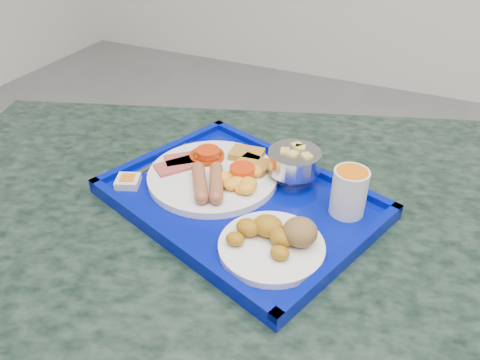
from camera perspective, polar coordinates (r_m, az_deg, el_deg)
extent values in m
cylinder|color=gray|center=(1.15, -1.70, -18.77)|extent=(0.11, 0.11, 0.70)
cube|color=black|center=(0.89, -2.10, -4.30)|extent=(1.43, 1.18, 0.04)
cube|color=#030E8C|center=(0.87, 0.00, -2.60)|extent=(0.56, 0.48, 0.02)
cube|color=#030E8C|center=(0.97, 6.80, 2.32)|extent=(0.45, 0.17, 0.01)
cube|color=#030E8C|center=(0.78, -8.52, -6.98)|extent=(0.45, 0.17, 0.01)
cube|color=#030E8C|center=(0.76, 12.62, -8.88)|extent=(0.13, 0.33, 0.01)
cube|color=#030E8C|center=(1.01, -9.37, 3.51)|extent=(0.13, 0.33, 0.01)
cylinder|color=white|center=(0.92, -3.32, 0.51)|extent=(0.25, 0.25, 0.01)
cube|color=#C24D4F|center=(0.95, -6.53, 2.57)|extent=(0.10, 0.09, 0.01)
cube|color=#C24D4F|center=(0.94, -7.62, 1.75)|extent=(0.09, 0.10, 0.01)
cylinder|color=#B13307|center=(0.96, -4.05, 2.94)|extent=(0.07, 0.07, 0.01)
sphere|color=#B13307|center=(0.94, -4.08, 2.88)|extent=(0.01, 0.01, 0.01)
sphere|color=#B13307|center=(0.95, -5.42, 3.18)|extent=(0.01, 0.01, 0.01)
sphere|color=#B13307|center=(0.97, -4.33, 3.98)|extent=(0.01, 0.01, 0.01)
sphere|color=#B13307|center=(0.96, -3.59, 3.55)|extent=(0.01, 0.01, 0.01)
sphere|color=#B13307|center=(0.97, -2.73, 3.73)|extent=(0.01, 0.01, 0.01)
sphere|color=#B13307|center=(0.94, -2.78, 2.75)|extent=(0.01, 0.01, 0.01)
sphere|color=#B13307|center=(0.97, -4.13, 3.66)|extent=(0.01, 0.01, 0.01)
sphere|color=#B13307|center=(0.93, -3.56, 2.54)|extent=(0.01, 0.01, 0.01)
sphere|color=#B13307|center=(0.95, -2.53, 3.32)|extent=(0.01, 0.01, 0.01)
sphere|color=#B13307|center=(0.97, -4.25, 3.85)|extent=(0.01, 0.01, 0.01)
sphere|color=#B13307|center=(0.94, -5.29, 2.78)|extent=(0.01, 0.01, 0.01)
cube|color=#C28230|center=(0.96, 0.83, 3.20)|extent=(0.07, 0.06, 0.01)
cube|color=#C28230|center=(0.92, 1.77, 1.88)|extent=(0.07, 0.06, 0.01)
cylinder|color=brown|center=(0.87, -4.92, -0.27)|extent=(0.07, 0.10, 0.03)
cylinder|color=brown|center=(0.86, -2.90, -0.28)|extent=(0.07, 0.10, 0.03)
ellipsoid|color=#F6A129|center=(0.87, -0.33, -0.22)|extent=(0.03, 0.03, 0.02)
ellipsoid|color=#F6A129|center=(0.86, -1.13, -0.56)|extent=(0.03, 0.03, 0.02)
ellipsoid|color=#F6A129|center=(0.86, 0.99, -0.43)|extent=(0.03, 0.03, 0.02)
ellipsoid|color=#F6A129|center=(0.85, 0.77, -0.95)|extent=(0.03, 0.03, 0.02)
ellipsoid|color=#F6A129|center=(0.88, -2.11, 0.29)|extent=(0.03, 0.03, 0.02)
ellipsoid|color=#F6A129|center=(0.85, 0.10, -1.19)|extent=(0.02, 0.02, 0.01)
ellipsoid|color=#F6A129|center=(0.90, 1.87, 1.10)|extent=(0.03, 0.03, 0.02)
ellipsoid|color=#F6A129|center=(0.86, -1.07, -0.50)|extent=(0.03, 0.03, 0.02)
ellipsoid|color=#F6A129|center=(0.89, -0.47, 0.72)|extent=(0.03, 0.03, 0.02)
ellipsoid|color=#F6A129|center=(0.90, 1.10, 1.16)|extent=(0.03, 0.03, 0.02)
cylinder|color=red|center=(0.95, -3.95, 3.36)|extent=(0.05, 0.05, 0.01)
cylinder|color=red|center=(0.89, 0.27, 1.21)|extent=(0.05, 0.05, 0.01)
cylinder|color=white|center=(0.76, 3.85, -8.14)|extent=(0.17, 0.17, 0.01)
ellipsoid|color=#9D6812|center=(0.72, 4.88, -8.84)|extent=(0.03, 0.03, 0.02)
ellipsoid|color=#9D6812|center=(0.75, 5.11, -6.99)|extent=(0.04, 0.03, 0.03)
ellipsoid|color=#9D6812|center=(0.76, 3.42, -5.60)|extent=(0.05, 0.04, 0.03)
ellipsoid|color=#9D6812|center=(0.76, 0.99, -5.79)|extent=(0.04, 0.03, 0.03)
ellipsoid|color=#9D6812|center=(0.75, -0.61, -7.19)|extent=(0.03, 0.03, 0.02)
ellipsoid|color=brown|center=(0.75, 7.32, -6.29)|extent=(0.06, 0.06, 0.04)
cylinder|color=silver|center=(0.92, 6.46, 0.01)|extent=(0.06, 0.06, 0.01)
cylinder|color=silver|center=(0.91, 6.52, 0.72)|extent=(0.02, 0.02, 0.02)
cylinder|color=silver|center=(0.89, 6.64, 2.34)|extent=(0.10, 0.10, 0.04)
cube|color=#E3C756|center=(0.87, 8.11, 2.68)|extent=(0.03, 0.02, 0.01)
cube|color=#E3C756|center=(0.91, 6.92, 3.99)|extent=(0.02, 0.03, 0.01)
cube|color=#E3C756|center=(0.90, 7.32, 3.70)|extent=(0.02, 0.02, 0.01)
cube|color=#E3C756|center=(0.88, 6.46, 2.92)|extent=(0.02, 0.02, 0.01)
cube|color=#E3C756|center=(0.88, 5.49, 3.31)|extent=(0.02, 0.02, 0.01)
cylinder|color=silver|center=(0.83, 13.15, -1.46)|extent=(0.06, 0.06, 0.09)
cylinder|color=orange|center=(0.81, 13.50, 0.75)|extent=(0.05, 0.05, 0.01)
cube|color=silver|center=(0.98, -9.00, 2.30)|extent=(0.02, 0.12, 0.00)
ellipsoid|color=silver|center=(1.04, -7.12, 4.69)|extent=(0.03, 0.04, 0.01)
cube|color=silver|center=(1.00, -8.79, 3.01)|extent=(0.04, 0.18, 0.00)
cube|color=silver|center=(0.92, -13.50, -0.17)|extent=(0.06, 0.06, 0.02)
cube|color=orange|center=(0.92, -13.57, 0.28)|extent=(0.03, 0.03, 0.00)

